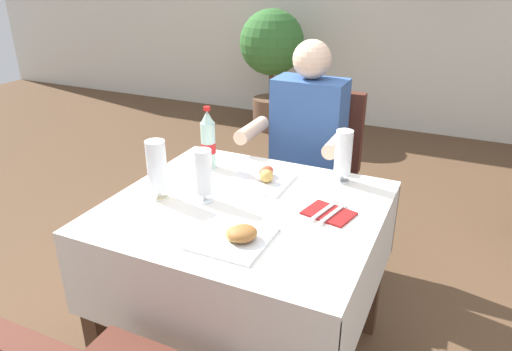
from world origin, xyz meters
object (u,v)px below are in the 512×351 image
cola_bottle_primary (208,141)px  potted_plant_corner (272,54)px  main_dining_table (245,245)px  plate_far_diner (263,178)px  beer_glass_right (203,174)px  beer_glass_middle (343,156)px  chair_far_diner_seat (314,172)px  seated_diner_far (304,151)px  beer_glass_left (157,170)px  napkin_cutlery_set (329,213)px  plate_near_camera (235,236)px

cola_bottle_primary → potted_plant_corner: bearing=107.5°
main_dining_table → plate_far_diner: (-0.02, 0.22, 0.19)m
beer_glass_right → beer_glass_middle: bearing=42.9°
chair_far_diner_seat → beer_glass_middle: size_ratio=4.37×
seated_diner_far → plate_far_diner: 0.53m
seated_diner_far → cola_bottle_primary: 0.58m
potted_plant_corner → beer_glass_right: bearing=-71.5°
beer_glass_left → cola_bottle_primary: cola_bottle_primary is taller
napkin_cutlery_set → beer_glass_middle: bearing=97.1°
beer_glass_right → napkin_cutlery_set: (0.46, 0.10, -0.11)m
beer_glass_left → beer_glass_right: beer_glass_left is taller
chair_far_diner_seat → potted_plant_corner: (-1.16, 2.13, 0.21)m
plate_near_camera → beer_glass_middle: size_ratio=1.11×
beer_glass_middle → plate_near_camera: bearing=-107.5°
chair_far_diner_seat → potted_plant_corner: 2.43m
chair_far_diner_seat → cola_bottle_primary: (-0.30, -0.59, 0.33)m
plate_far_diner → napkin_cutlery_set: plate_far_diner is taller
seated_diner_far → beer_glass_middle: seated_diner_far is taller
chair_far_diner_seat → plate_near_camera: size_ratio=3.92×
napkin_cutlery_set → potted_plant_corner: potted_plant_corner is taller
main_dining_table → seated_diner_far: seated_diner_far is taller
beer_glass_right → cola_bottle_primary: cola_bottle_primary is taller
main_dining_table → cola_bottle_primary: (-0.30, 0.26, 0.30)m
beer_glass_middle → potted_plant_corner: bearing=118.7°
plate_near_camera → beer_glass_middle: bearing=72.5°
chair_far_diner_seat → potted_plant_corner: bearing=118.7°
beer_glass_right → potted_plant_corner: potted_plant_corner is taller
main_dining_table → seated_diner_far: (-0.03, 0.74, 0.13)m
main_dining_table → plate_near_camera: bearing=-71.0°
main_dining_table → beer_glass_middle: size_ratio=4.51×
beer_glass_middle → beer_glass_right: beer_glass_middle is taller
plate_near_camera → beer_glass_middle: 0.64m
cola_bottle_primary → beer_glass_left: bearing=-93.8°
napkin_cutlery_set → beer_glass_left: bearing=-166.8°
chair_far_diner_seat → beer_glass_left: 1.04m
main_dining_table → napkin_cutlery_set: size_ratio=5.10×
chair_far_diner_seat → plate_near_camera: chair_far_diner_seat is taller
main_dining_table → napkin_cutlery_set: (0.31, 0.06, 0.18)m
beer_glass_left → main_dining_table: bearing=15.1°
seated_diner_far → beer_glass_middle: (0.30, -0.38, 0.16)m
plate_near_camera → beer_glass_right: size_ratio=1.18×
beer_glass_left → napkin_cutlery_set: (0.64, 0.15, -0.11)m
plate_far_diner → beer_glass_left: beer_glass_left is taller
plate_near_camera → cola_bottle_primary: (-0.39, 0.50, 0.10)m
main_dining_table → napkin_cutlery_set: 0.36m
beer_glass_left → chair_far_diner_seat: bearing=70.9°
chair_far_diner_seat → seated_diner_far: 0.19m
plate_far_diner → beer_glass_right: 0.30m
potted_plant_corner → chair_far_diner_seat: bearing=-61.3°
chair_far_diner_seat → potted_plant_corner: potted_plant_corner is taller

